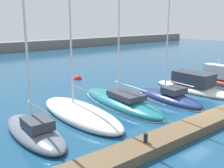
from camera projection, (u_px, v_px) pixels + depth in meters
name	position (u px, v px, depth m)	size (l,w,h in m)	color
ground_plane	(191.00, 116.00, 17.89)	(120.00, 120.00, 0.00)	navy
dock_pier	(213.00, 119.00, 16.63)	(24.70, 1.54, 0.50)	brown
sailboat_slate_nearest	(34.00, 130.00, 14.73)	(2.24, 6.45, 11.30)	slate
sailboat_white_second	(80.00, 113.00, 17.57)	(2.80, 8.32, 15.41)	white
sailboat_teal_third	(121.00, 101.00, 20.11)	(3.13, 9.16, 17.88)	#19707F
sailboat_navy_fourth	(169.00, 97.00, 21.12)	(2.57, 6.54, 10.36)	navy
motorboat_ivory_fifth	(193.00, 86.00, 24.12)	(2.53, 7.99, 2.91)	silver
motorboat_red_sixth	(218.00, 79.00, 26.35)	(1.71, 6.55, 2.86)	#B72D28
mooring_buoy_red	(78.00, 79.00, 28.83)	(0.84, 0.84, 0.84)	red
dock_bollard	(146.00, 138.00, 12.92)	(0.20, 0.20, 0.44)	black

